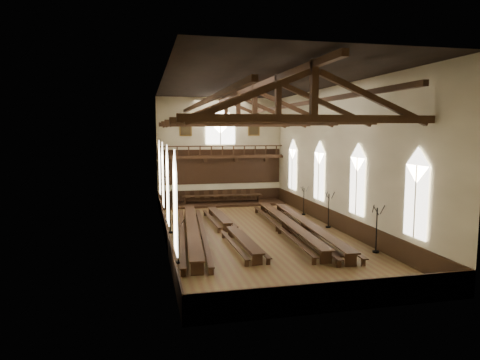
% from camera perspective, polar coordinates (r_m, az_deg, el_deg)
% --- Properties ---
extents(ground, '(26.00, 26.00, 0.00)m').
position_cam_1_polar(ground, '(29.17, 1.92, -7.05)').
color(ground, brown).
rests_on(ground, ground).
extents(room_walls, '(26.00, 26.00, 26.00)m').
position_cam_1_polar(room_walls, '(28.35, 1.97, 5.73)').
color(room_walls, beige).
rests_on(room_walls, ground).
extents(wainscot_band, '(12.00, 26.00, 1.20)m').
position_cam_1_polar(wainscot_band, '(29.04, 1.92, -5.90)').
color(wainscot_band, black).
rests_on(wainscot_band, ground).
extents(side_windows, '(11.85, 19.80, 4.50)m').
position_cam_1_polar(side_windows, '(28.52, 1.94, 0.27)').
color(side_windows, white).
rests_on(side_windows, room_walls).
extents(end_window, '(2.80, 0.12, 3.80)m').
position_cam_1_polar(end_window, '(40.96, -2.63, 7.07)').
color(end_window, silver).
rests_on(end_window, room_walls).
extents(minstrels_gallery, '(11.80, 1.24, 3.70)m').
position_cam_1_polar(minstrels_gallery, '(40.83, -2.55, 2.42)').
color(minstrels_gallery, '#371C11').
rests_on(minstrels_gallery, room_walls).
extents(portraits, '(7.75, 0.09, 1.45)m').
position_cam_1_polar(portraits, '(40.96, -2.63, 6.90)').
color(portraits, brown).
rests_on(portraits, room_walls).
extents(roof_trusses, '(11.70, 25.70, 2.80)m').
position_cam_1_polar(roof_trusses, '(28.38, 1.98, 9.28)').
color(roof_trusses, '#371C11').
rests_on(roof_trusses, room_walls).
extents(refectory_row_a, '(2.22, 15.01, 0.80)m').
position_cam_1_polar(refectory_row_a, '(27.70, -6.32, -6.59)').
color(refectory_row_a, '#371C11').
rests_on(refectory_row_a, ground).
extents(refectory_row_b, '(1.53, 13.93, 0.70)m').
position_cam_1_polar(refectory_row_b, '(28.49, -1.41, -6.34)').
color(refectory_row_b, '#371C11').
rests_on(refectory_row_b, ground).
extents(refectory_row_c, '(1.99, 14.91, 0.80)m').
position_cam_1_polar(refectory_row_c, '(29.39, 6.43, -5.83)').
color(refectory_row_c, '#371C11').
rests_on(refectory_row_c, ground).
extents(refectory_row_d, '(2.07, 14.91, 0.79)m').
position_cam_1_polar(refectory_row_d, '(29.14, 9.00, -5.98)').
color(refectory_row_d, '#371C11').
rests_on(refectory_row_d, ground).
extents(dais, '(11.40, 3.08, 0.21)m').
position_cam_1_polar(dais, '(40.04, -2.39, -3.15)').
color(dais, black).
rests_on(dais, ground).
extents(high_table, '(7.50, 1.14, 0.70)m').
position_cam_1_polar(high_table, '(39.93, -2.40, -2.17)').
color(high_table, '#371C11').
rests_on(high_table, dais).
extents(high_chairs, '(6.79, 0.49, 1.05)m').
position_cam_1_polar(high_chairs, '(40.65, -2.59, -2.04)').
color(high_chairs, '#371C11').
rests_on(high_chairs, dais).
extents(candelabrum_left_near, '(0.70, 0.67, 2.33)m').
position_cam_1_polar(candelabrum_left_near, '(22.82, -8.25, -9.19)').
color(candelabrum_left_near, black).
rests_on(candelabrum_left_near, ground).
extents(candelabrum_left_mid, '(0.76, 0.76, 2.57)m').
position_cam_1_polar(candelabrum_left_mid, '(29.35, -9.29, -5.49)').
color(candelabrum_left_mid, black).
rests_on(candelabrum_left_mid, ground).
extents(candelabrum_left_far, '(0.73, 0.72, 2.45)m').
position_cam_1_polar(candelabrum_left_far, '(32.95, -9.68, -4.23)').
color(candelabrum_left_far, black).
rests_on(candelabrum_left_far, ground).
extents(candelabrum_right_near, '(0.80, 0.82, 2.73)m').
position_cam_1_polar(candelabrum_right_near, '(25.59, 17.70, -7.41)').
color(candelabrum_right_near, black).
rests_on(candelabrum_right_near, ground).
extents(candelabrum_right_mid, '(0.78, 0.74, 2.59)m').
position_cam_1_polar(candelabrum_right_mid, '(31.17, 11.71, -4.82)').
color(candelabrum_right_mid, black).
rests_on(candelabrum_right_mid, ground).
extents(candelabrum_right_far, '(0.71, 0.67, 2.35)m').
position_cam_1_polar(candelabrum_right_far, '(35.56, 8.49, -3.46)').
color(candelabrum_right_far, black).
rests_on(candelabrum_right_far, ground).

